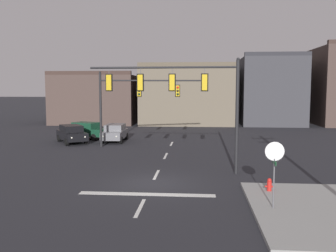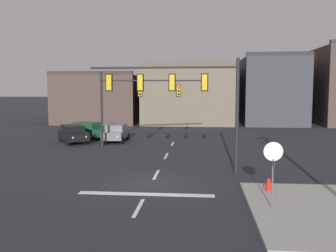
% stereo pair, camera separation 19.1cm
% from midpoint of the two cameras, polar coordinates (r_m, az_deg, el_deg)
% --- Properties ---
extents(ground_plane, '(400.00, 400.00, 0.00)m').
position_cam_midpoint_polar(ground_plane, '(19.60, -2.74, -8.79)').
color(ground_plane, '#232328').
extents(sidewalk_near_corner, '(5.00, 8.00, 0.15)m').
position_cam_midpoint_polar(sidewalk_near_corner, '(16.25, 21.32, -12.00)').
color(sidewalk_near_corner, gray).
rests_on(sidewalk_near_corner, ground).
extents(stop_bar_paint, '(6.40, 0.50, 0.01)m').
position_cam_midpoint_polar(stop_bar_paint, '(17.69, -3.59, -10.39)').
color(stop_bar_paint, silver).
rests_on(stop_bar_paint, ground).
extents(lane_centreline, '(0.16, 26.40, 0.01)m').
position_cam_midpoint_polar(lane_centreline, '(21.53, -2.05, -7.45)').
color(lane_centreline, silver).
rests_on(lane_centreline, ground).
extents(signal_mast_near_side, '(8.66, 0.54, 6.66)m').
position_cam_midpoint_polar(signal_mast_near_side, '(21.51, 2.21, 5.32)').
color(signal_mast_near_side, black).
rests_on(signal_mast_near_side, ground).
extents(signal_mast_far_side, '(8.45, 1.18, 6.36)m').
position_cam_midpoint_polar(signal_mast_far_side, '(31.40, -5.80, 4.47)').
color(signal_mast_far_side, black).
rests_on(signal_mast_far_side, ground).
extents(stop_sign, '(0.76, 0.64, 2.83)m').
position_cam_midpoint_polar(stop_sign, '(15.36, 15.66, -4.88)').
color(stop_sign, '#56565B').
rests_on(stop_sign, ground).
extents(car_lot_nearside, '(2.00, 4.49, 1.61)m').
position_cam_midpoint_polar(car_lot_nearside, '(35.05, -8.29, -0.97)').
color(car_lot_nearside, slate).
rests_on(car_lot_nearside, ground).
extents(car_lot_middle, '(3.95, 4.66, 1.61)m').
position_cam_midpoint_polar(car_lot_middle, '(34.95, -14.70, -1.11)').
color(car_lot_middle, black).
rests_on(car_lot_middle, ground).
extents(car_lot_farside, '(4.75, 3.35, 1.61)m').
position_cam_midpoint_polar(car_lot_farside, '(37.54, -12.44, -0.60)').
color(car_lot_farside, '#143D28').
rests_on(car_lot_farside, ground).
extents(fire_hydrant, '(0.40, 0.30, 0.75)m').
position_cam_midpoint_polar(fire_hydrant, '(18.25, 14.97, -9.02)').
color(fire_hydrant, red).
rests_on(fire_hydrant, ground).
extents(building_row, '(44.32, 13.35, 10.92)m').
position_cam_midpoint_polar(building_row, '(54.02, 8.93, 5.01)').
color(building_row, '#473833').
rests_on(building_row, ground).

